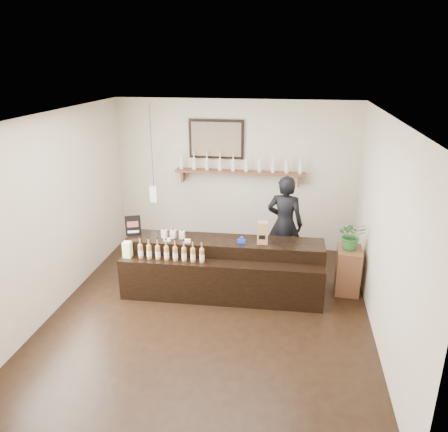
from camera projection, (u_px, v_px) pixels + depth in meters
name	position (u px, v px, depth m)	size (l,w,h in m)	color
ground	(211.00, 312.00, 6.35)	(5.00, 5.00, 0.00)	black
room_shell	(210.00, 200.00, 5.77)	(5.00, 5.00, 5.00)	beige
back_wall_decor	(226.00, 158.00, 7.97)	(2.66, 0.96, 1.69)	brown
counter	(223.00, 269.00, 6.74)	(3.06, 0.90, 1.00)	black
promo_sign	(133.00, 226.00, 6.79)	(0.23, 0.10, 0.33)	black
paper_bag	(262.00, 233.00, 6.51)	(0.17, 0.13, 0.34)	#9D6E4B
tape_dispenser	(241.00, 241.00, 6.56)	(0.12, 0.05, 0.10)	#1B36C2
side_cabinet	(348.00, 270.00, 6.81)	(0.39, 0.51, 0.72)	brown
potted_plant	(352.00, 235.00, 6.61)	(0.41, 0.35, 0.45)	#29682A
shopkeeper	(285.00, 218.00, 7.31)	(0.69, 0.46, 1.90)	black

